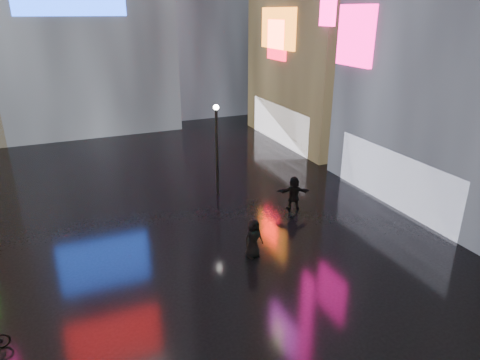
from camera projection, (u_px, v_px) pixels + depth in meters
ground at (179, 218)px, 21.91m from camera, size 140.00×140.00×0.00m
lamp_far at (217, 145)px, 23.74m from camera, size 0.30×0.30×5.20m
pedestrian_4 at (253, 238)px, 18.15m from camera, size 0.94×0.70×1.77m
pedestrian_5 at (294, 193)px, 22.49m from camera, size 1.80×1.11×1.85m
umbrella_2 at (254, 210)px, 17.66m from camera, size 1.08×1.06×0.90m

